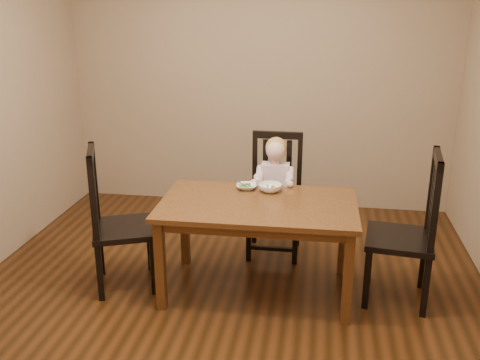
% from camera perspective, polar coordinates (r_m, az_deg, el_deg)
% --- Properties ---
extents(room, '(4.01, 4.01, 2.71)m').
position_cam_1_polar(room, '(3.68, -1.60, 6.46)').
color(room, '#45240E').
rests_on(room, ground).
extents(dining_table, '(1.45, 0.88, 0.72)m').
position_cam_1_polar(dining_table, '(3.95, 1.94, -3.53)').
color(dining_table, '#44240F').
rests_on(dining_table, room).
extents(chair_child, '(0.46, 0.44, 1.06)m').
position_cam_1_polar(chair_child, '(4.66, 3.77, -1.80)').
color(chair_child, black).
rests_on(chair_child, room).
extents(chair_left, '(0.60, 0.62, 1.11)m').
position_cam_1_polar(chair_left, '(4.17, -13.11, -4.36)').
color(chair_left, black).
rests_on(chair_left, room).
extents(chair_right, '(0.52, 0.54, 1.14)m').
position_cam_1_polar(chair_right, '(4.05, 17.51, -5.27)').
color(chair_right, black).
rests_on(chair_right, room).
extents(toddler, '(0.31, 0.39, 0.54)m').
position_cam_1_polar(toddler, '(4.56, 3.74, -0.43)').
color(toddler, beige).
rests_on(toddler, chair_child).
extents(bowl_peas, '(0.17, 0.17, 0.04)m').
position_cam_1_polar(bowl_peas, '(4.19, 0.70, -0.71)').
color(bowl_peas, white).
rests_on(bowl_peas, dining_table).
extents(bowl_veg, '(0.19, 0.19, 0.06)m').
position_cam_1_polar(bowl_veg, '(4.14, 3.21, -0.83)').
color(bowl_veg, white).
rests_on(bowl_veg, dining_table).
extents(fork, '(0.10, 0.10, 0.05)m').
position_cam_1_polar(fork, '(4.17, 0.12, -0.45)').
color(fork, silver).
rests_on(fork, bowl_peas).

